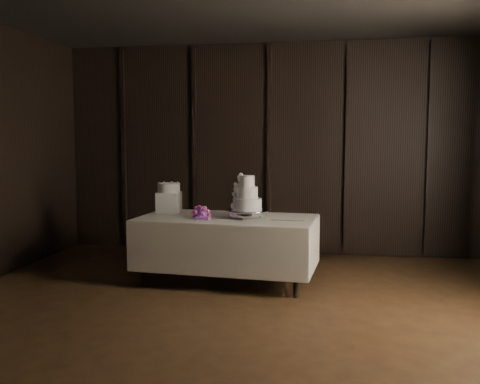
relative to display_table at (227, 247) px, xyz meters
name	(u,v)px	position (x,y,z in m)	size (l,w,h in m)	color
room	(216,158)	(0.26, -1.73, 1.08)	(6.08, 7.08, 3.08)	black
display_table	(227,247)	(0.00, 0.00, 0.00)	(2.06, 1.18, 0.76)	silver
cake_stand	(247,214)	(0.23, -0.01, 0.39)	(0.48, 0.48, 0.09)	silver
wedding_cake	(244,196)	(0.21, -0.02, 0.59)	(0.37, 0.32, 0.39)	white
bouquet	(201,213)	(-0.28, -0.11, 0.40)	(0.27, 0.37, 0.17)	#E15D63
box_pedestal	(169,202)	(-0.76, 0.23, 0.47)	(0.26, 0.26, 0.25)	white
small_cake	(169,188)	(-0.76, 0.23, 0.65)	(0.27, 0.27, 0.11)	white
cake_knife	(283,220)	(0.66, -0.17, 0.35)	(0.37, 0.02, 0.01)	silver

